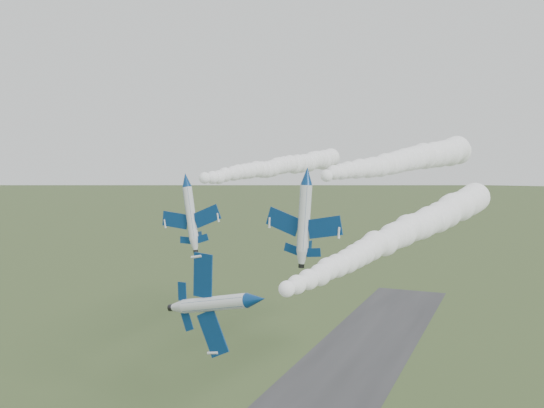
{
  "coord_description": "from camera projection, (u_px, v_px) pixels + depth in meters",
  "views": [
    {
      "loc": [
        36.25,
        -59.71,
        48.97
      ],
      "look_at": [
        4.04,
        17.7,
        42.24
      ],
      "focal_mm": 40.0,
      "sensor_mm": 36.0,
      "label": 1
    }
  ],
  "objects": [
    {
      "name": "jet_lead",
      "position": [
        256.0,
        300.0,
        59.88
      ],
      "size": [
        5.52,
        13.09,
        10.62
      ],
      "rotation": [
        0.0,
        1.36,
        -0.2
      ],
      "color": "silver"
    },
    {
      "name": "smoke_trail_jet_lead",
      "position": [
        406.0,
        231.0,
        89.5
      ],
      "size": [
        18.82,
        67.3,
        5.52
      ],
      "primitive_type": null,
      "rotation": [
        0.0,
        0.0,
        -0.2
      ],
      "color": "white"
    },
    {
      "name": "jet_pair_left",
      "position": [
        186.0,
        180.0,
        88.73
      ],
      "size": [
        9.83,
        11.91,
        3.12
      ],
      "rotation": [
        0.0,
        -0.14,
        -0.04
      ],
      "color": "silver"
    },
    {
      "name": "smoke_trail_jet_pair_left",
      "position": [
        283.0,
        166.0,
        123.18
      ],
      "size": [
        7.41,
        69.63,
        4.62
      ],
      "primitive_type": null,
      "rotation": [
        0.0,
        0.0,
        -0.04
      ],
      "color": "white"
    },
    {
      "name": "jet_pair_right",
      "position": [
        307.0,
        176.0,
        82.67
      ],
      "size": [
        11.86,
        14.04,
        3.5
      ],
      "rotation": [
        0.0,
        0.07,
        -0.16
      ],
      "color": "silver"
    },
    {
      "name": "smoke_trail_jet_pair_right",
      "position": [
        407.0,
        160.0,
        112.4
      ],
      "size": [
        16.46,
        65.99,
        5.98
      ],
      "primitive_type": null,
      "rotation": [
        0.0,
        0.0,
        -0.16
      ],
      "color": "white"
    }
  ]
}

